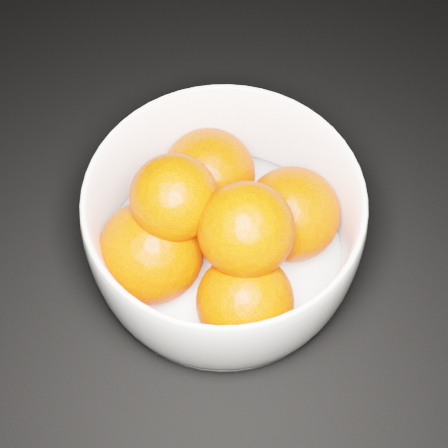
% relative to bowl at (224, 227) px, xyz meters
% --- Properties ---
extents(bowl, '(0.24, 0.24, 0.12)m').
position_rel_bowl_xyz_m(bowl, '(0.00, 0.00, 0.00)').
color(bowl, white).
rests_on(bowl, ground).
extents(orange_pile, '(0.19, 0.19, 0.14)m').
position_rel_bowl_xyz_m(orange_pile, '(-0.00, -0.01, 0.01)').
color(orange_pile, '#F53201').
rests_on(orange_pile, bowl).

